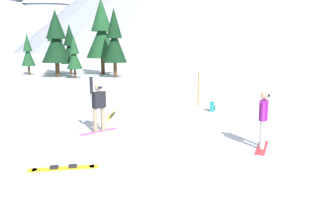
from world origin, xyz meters
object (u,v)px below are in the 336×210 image
at_px(snowboarder_midground, 98,106).
at_px(pine_tree_tall, 55,43).
at_px(pine_tree_leaning, 70,47).
at_px(pine_tree_twin, 114,40).
at_px(loose_snowboard_near_left, 64,168).
at_px(backpack_teal, 212,107).
at_px(pine_tree_broad, 28,52).
at_px(pine_tree_slender, 74,55).
at_px(pine_tree_young, 56,40).
at_px(trail_marker_pole, 198,90).
at_px(loose_snowboard_near_right, 112,115).
at_px(snowboarder_foreground, 263,118).
at_px(pine_tree_short, 102,33).

xyz_separation_m(snowboarder_midground, pine_tree_tall, (-4.72, 27.12, 2.44)).
bearing_deg(pine_tree_leaning, pine_tree_twin, -43.46).
distance_m(loose_snowboard_near_left, pine_tree_twin, 25.25).
bearing_deg(backpack_teal, pine_tree_broad, 118.91).
xyz_separation_m(snowboarder_midground, pine_tree_slender, (-2.33, 21.14, 1.27)).
distance_m(pine_tree_young, pine_tree_tall, 4.38).
distance_m(pine_tree_leaning, pine_tree_twin, 6.30).
distance_m(trail_marker_pole, pine_tree_leaning, 22.68).
relative_size(loose_snowboard_near_right, pine_tree_leaning, 0.34).
relative_size(backpack_teal, pine_tree_young, 0.07).
relative_size(snowboarder_midground, trail_marker_pole, 1.18).
bearing_deg(snowboarder_midground, pine_tree_slender, 96.29).
bearing_deg(snowboarder_midground, pine_tree_leaning, 96.83).
bearing_deg(pine_tree_twin, snowboarder_foreground, -81.89).
relative_size(backpack_teal, pine_tree_slender, 0.12).
xyz_separation_m(loose_snowboard_near_left, pine_tree_leaning, (-2.17, 29.18, 2.91)).
height_order(trail_marker_pole, pine_tree_twin, pine_tree_twin).
xyz_separation_m(snowboarder_midground, pine_tree_twin, (1.48, 21.24, 2.67)).
relative_size(backpack_teal, pine_tree_twin, 0.07).
relative_size(backpack_teal, trail_marker_pole, 0.27).
relative_size(loose_snowboard_near_right, pine_tree_twin, 0.27).
bearing_deg(loose_snowboard_near_right, pine_tree_tall, 101.96).
height_order(loose_snowboard_near_left, pine_tree_slender, pine_tree_slender).
height_order(snowboarder_foreground, backpack_teal, snowboarder_foreground).
distance_m(pine_tree_short, pine_tree_tall, 5.51).
bearing_deg(snowboarder_foreground, loose_snowboard_near_left, -173.44).
height_order(trail_marker_pole, pine_tree_broad, pine_tree_broad).
height_order(snowboarder_foreground, pine_tree_twin, pine_tree_twin).
bearing_deg(trail_marker_pole, pine_tree_young, 116.45).
bearing_deg(snowboarder_foreground, pine_tree_leaning, 105.65).
bearing_deg(pine_tree_young, pine_tree_slender, -43.37).
bearing_deg(pine_tree_slender, pine_tree_broad, 136.10).
relative_size(pine_tree_young, pine_tree_leaning, 1.22).
bearing_deg(pine_tree_twin, snowboarder_midground, -94.00).
height_order(loose_snowboard_near_right, pine_tree_leaning, pine_tree_leaning).
relative_size(pine_tree_slender, pine_tree_short, 0.51).
height_order(pine_tree_slender, pine_tree_twin, pine_tree_twin).
relative_size(pine_tree_leaning, pine_tree_tall, 0.86).
xyz_separation_m(backpack_teal, pine_tree_broad, (-12.75, 23.08, 2.17)).
xyz_separation_m(loose_snowboard_near_right, pine_tree_tall, (-5.24, 24.76, 3.28)).
bearing_deg(pine_tree_tall, pine_tree_slender, -68.24).
xyz_separation_m(trail_marker_pole, pine_tree_leaning, (-8.10, 21.09, 2.08)).
bearing_deg(pine_tree_leaning, pine_tree_broad, 173.42).
xyz_separation_m(loose_snowboard_near_right, pine_tree_slender, (-2.86, 18.78, 2.10)).
bearing_deg(loose_snowboard_near_left, trail_marker_pole, 53.76).
xyz_separation_m(trail_marker_pole, pine_tree_young, (-9.12, 18.34, 2.74)).
bearing_deg(loose_snowboard_near_right, pine_tree_twin, 87.09).
bearing_deg(pine_tree_twin, trail_marker_pole, -78.04).
xyz_separation_m(pine_tree_young, pine_tree_leaning, (1.03, 2.75, -0.66)).
distance_m(snowboarder_foreground, pine_tree_tall, 31.69).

